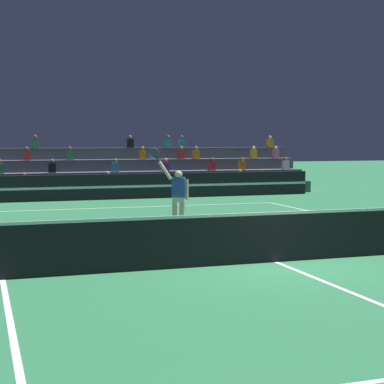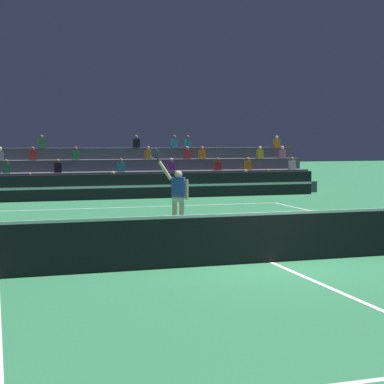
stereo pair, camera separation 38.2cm
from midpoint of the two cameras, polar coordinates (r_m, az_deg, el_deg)
name	(u,v)px [view 2 (the right image)]	position (r m, az deg, el deg)	size (l,w,h in m)	color
ground_plane	(271,262)	(13.61, 7.83, -6.22)	(120.00, 120.00, 0.00)	#2D7A4C
court_lines	(271,262)	(13.61, 7.83, -6.20)	(11.10, 23.90, 0.01)	white
tennis_net	(271,237)	(13.52, 7.86, -3.95)	(12.00, 0.10, 1.10)	black
sponsor_banner_wall	(125,186)	(28.20, -5.56, 0.49)	(18.00, 0.26, 1.10)	black
bleacher_stand	(112,176)	(31.28, -6.75, 1.40)	(19.60, 3.80, 2.83)	#4C515B
tennis_player	(178,196)	(18.00, -0.69, -0.39)	(1.07, 0.70, 2.41)	beige
tennis_ball	(182,245)	(15.42, -0.20, -4.77)	(0.07, 0.07, 0.07)	#C6DB33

